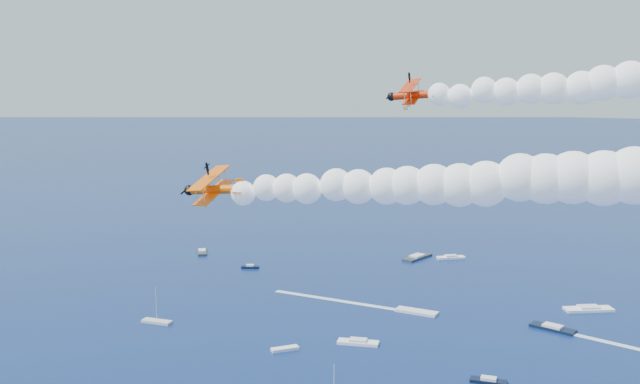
% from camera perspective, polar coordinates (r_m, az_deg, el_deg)
% --- Properties ---
extents(biplane_lead, '(7.32, 8.46, 6.17)m').
position_cam_1_polar(biplane_lead, '(91.48, 7.18, 7.27)').
color(biplane_lead, red).
extents(biplane_trail, '(8.16, 9.47, 6.94)m').
position_cam_1_polar(biplane_trail, '(82.73, -7.89, 0.19)').
color(biplane_trail, '#FF5E05').
extents(smoke_trail_trail, '(55.94, 13.78, 10.29)m').
position_cam_1_polar(smoke_trail_trail, '(75.18, 11.62, 0.77)').
color(smoke_trail_trail, white).
extents(spectator_boats, '(220.03, 175.60, 0.70)m').
position_cam_1_polar(spectator_boats, '(182.15, 10.55, -11.59)').
color(spectator_boats, '#2C303B').
rests_on(spectator_boats, ground).
extents(boat_wakes, '(136.80, 151.24, 0.04)m').
position_cam_1_polar(boat_wakes, '(168.24, 1.48, -13.36)').
color(boat_wakes, white).
rests_on(boat_wakes, ground).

